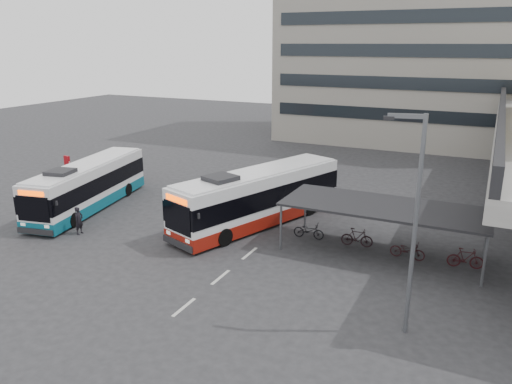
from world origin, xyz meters
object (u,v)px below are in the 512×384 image
at_px(bus_main, 259,197).
at_px(pedestrian, 79,221).
at_px(lamp_post, 413,214).
at_px(bus_teal, 88,186).

relative_size(bus_main, pedestrian, 7.55).
xyz_separation_m(bus_main, lamp_post, (9.79, -8.15, 3.01)).
height_order(bus_teal, lamp_post, lamp_post).
bearing_deg(lamp_post, bus_teal, 152.02).
bearing_deg(pedestrian, bus_main, -57.83).
bearing_deg(pedestrian, lamp_post, -100.29).
xyz_separation_m(bus_main, pedestrian, (-8.31, -5.91, -0.82)).
xyz_separation_m(bus_teal, pedestrian, (2.82, -3.78, -0.69)).
distance_m(pedestrian, lamp_post, 18.65).
xyz_separation_m(bus_main, bus_teal, (-11.13, -2.12, -0.13)).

